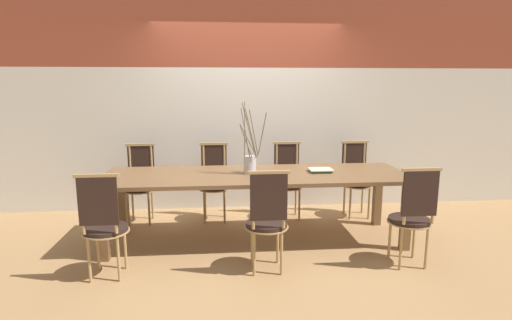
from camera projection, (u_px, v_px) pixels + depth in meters
The scene contains 12 objects.
ground_plane at pixel (256, 240), 4.43m from camera, with size 16.00×16.00×0.00m, color #A87F51.
wall_rear at pixel (248, 92), 5.39m from camera, with size 12.00×0.06×3.20m.
dining_table at pixel (256, 181), 4.30m from camera, with size 3.25×0.98×0.76m.
chair_near_leftend at pixel (104, 223), 3.46m from camera, with size 0.40×0.40×0.97m.
chair_near_left at pixel (267, 218), 3.58m from camera, with size 0.40×0.40×0.97m.
chair_near_center at pixel (412, 214), 3.70m from camera, with size 0.40×0.40×0.97m.
chair_far_leftend at pixel (140, 181), 4.96m from camera, with size 0.40×0.40×0.97m.
chair_far_left at pixel (214, 180), 5.04m from camera, with size 0.40×0.40×0.97m.
chair_far_center at pixel (288, 178), 5.12m from camera, with size 0.40×0.40×0.97m.
chair_far_right at pixel (356, 177), 5.20m from camera, with size 0.40×0.40×0.97m.
vase_centerpiece at pixel (250, 162), 4.28m from camera, with size 0.28×0.28×0.77m.
book_stack at pixel (320, 170), 4.38m from camera, with size 0.25×0.20×0.03m.
Camera 1 is at (-0.36, -4.17, 1.69)m, focal length 28.00 mm.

